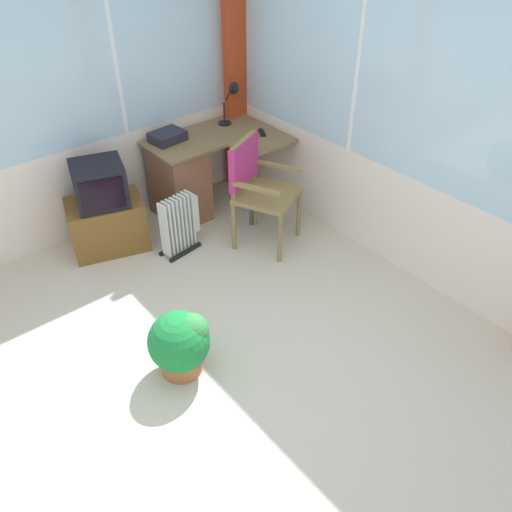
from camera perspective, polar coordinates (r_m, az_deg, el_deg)
ground at (r=3.56m, az=-3.70°, el=-14.25°), size 4.84×5.51×0.06m
north_window_panel at (r=4.56m, az=-22.47°, el=15.91°), size 3.84×0.07×2.62m
east_window_panel at (r=3.96m, az=19.43°, el=13.63°), size 0.07×4.51×2.62m
curtain_corner at (r=5.26m, az=-2.19°, el=20.57°), size 0.27×0.08×2.52m
desk at (r=4.99m, az=-7.92°, el=8.58°), size 1.19×0.90×0.74m
desk_lamp at (r=5.13m, az=-2.53°, el=17.16°), size 0.23×0.20×0.40m
tv_remote at (r=5.00m, az=0.66°, el=13.49°), size 0.11×0.15×0.02m
paper_tray at (r=4.90m, az=-9.75°, el=12.89°), size 0.32×0.26×0.09m
wooden_armchair at (r=4.46m, az=-0.22°, el=8.52°), size 0.64×0.64×0.96m
tv_on_stand at (r=4.67m, az=-16.33°, el=4.71°), size 0.74×0.61×0.82m
space_heater at (r=4.54m, az=-8.37°, el=3.56°), size 0.40×0.22×0.54m
potted_plant at (r=3.46m, az=-8.30°, el=-9.40°), size 0.41×0.41×0.48m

